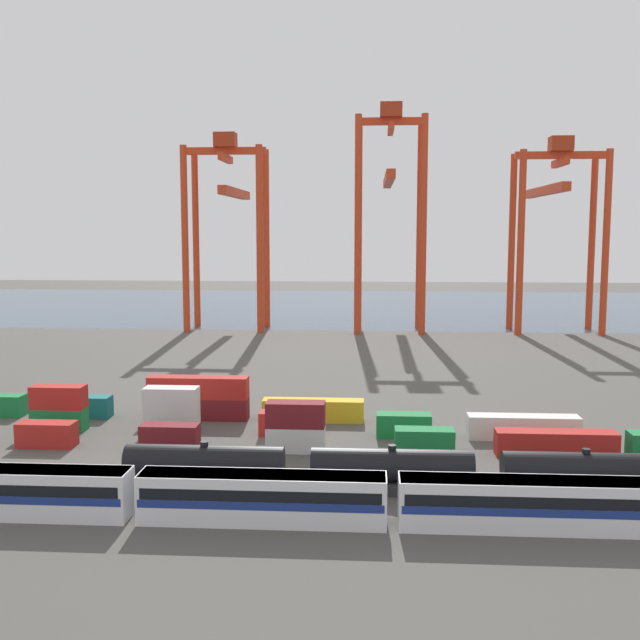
{
  "coord_description": "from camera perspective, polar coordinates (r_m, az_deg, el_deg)",
  "views": [
    {
      "loc": [
        8.7,
        -78.98,
        22.87
      ],
      "look_at": [
        1.46,
        29.9,
        9.66
      ],
      "focal_mm": 42.25,
      "sensor_mm": 36.0,
      "label": 1
    }
  ],
  "objects": [
    {
      "name": "harbour_water",
      "position": [
        224.53,
        1.56,
        1.06
      ],
      "size": [
        400.0,
        110.0,
        0.01
      ],
      "primitive_type": "cube",
      "color": "#384C60",
      "rests_on": "ground_plane"
    },
    {
      "name": "shipping_container_5",
      "position": [
        80.7,
        17.43,
        -8.92
      ],
      "size": [
        12.1,
        2.44,
        2.6
      ],
      "primitive_type": "cube",
      "color": "#AD211C",
      "rests_on": "ground_plane"
    },
    {
      "name": "freight_tank_row",
      "position": [
        67.82,
        12.58,
        -11.2
      ],
      "size": [
        63.6,
        2.79,
        4.25
      ],
      "color": "#232326",
      "rests_on": "ground_plane"
    },
    {
      "name": "shipping_container_12",
      "position": [
        86.72,
        -11.2,
        -5.86
      ],
      "size": [
        6.04,
        2.44,
        2.6
      ],
      "primitive_type": "cube",
      "color": "silver",
      "rests_on": "shipping_container_11"
    },
    {
      "name": "shipping_container_4",
      "position": [
        78.65,
        7.9,
        -9.08
      ],
      "size": [
        6.04,
        2.44,
        2.6
      ],
      "primitive_type": "cube",
      "color": "#197538",
      "rests_on": "ground_plane"
    },
    {
      "name": "shipping_container_3",
      "position": [
        78.14,
        -1.86,
        -7.15
      ],
      "size": [
        6.04,
        2.44,
        2.6
      ],
      "primitive_type": "cube",
      "color": "maroon",
      "rests_on": "shipping_container_2"
    },
    {
      "name": "ground_plane",
      "position": [
        121.47,
        -0.37,
        -3.95
      ],
      "size": [
        420.0,
        420.0,
        0.0
      ],
      "primitive_type": "plane",
      "color": "#4C4944"
    },
    {
      "name": "shipping_container_10",
      "position": [
        90.94,
        -19.2,
        -5.53
      ],
      "size": [
        6.04,
        2.44,
        2.6
      ],
      "primitive_type": "cube",
      "color": "#AD211C",
      "rests_on": "shipping_container_9"
    },
    {
      "name": "shipping_container_11",
      "position": [
        87.33,
        -11.16,
        -7.53
      ],
      "size": [
        6.04,
        2.44,
        2.6
      ],
      "primitive_type": "cube",
      "color": "silver",
      "rests_on": "ground_plane"
    },
    {
      "name": "gantry_crane_east",
      "position": [
        178.35,
        17.32,
        7.82
      ],
      "size": [
        19.49,
        41.65,
        42.83
      ],
      "color": "red",
      "rests_on": "ground_plane"
    },
    {
      "name": "shipping_container_18",
      "position": [
        92.81,
        -9.18,
        -6.63
      ],
      "size": [
        12.1,
        2.44,
        2.6
      ],
      "primitive_type": "cube",
      "color": "maroon",
      "rests_on": "ground_plane"
    },
    {
      "name": "shipping_container_13",
      "position": [
        84.95,
        -2.55,
        -7.81
      ],
      "size": [
        6.04,
        2.44,
        2.6
      ],
      "primitive_type": "cube",
      "color": "#AD211C",
      "rests_on": "ground_plane"
    },
    {
      "name": "shipping_container_0",
      "position": [
        85.5,
        -19.98,
        -8.13
      ],
      "size": [
        6.04,
        2.44,
        2.6
      ],
      "primitive_type": "cube",
      "color": "#AD211C",
      "rests_on": "ground_plane"
    },
    {
      "name": "shipping_container_17",
      "position": [
        96.85,
        -17.29,
        -6.28
      ],
      "size": [
        6.04,
        2.44,
        2.6
      ],
      "primitive_type": "cube",
      "color": "#146066",
      "rests_on": "ground_plane"
    },
    {
      "name": "shipping_container_1",
      "position": [
        81.15,
        -11.3,
        -8.65
      ],
      "size": [
        6.04,
        2.44,
        2.6
      ],
      "primitive_type": "cube",
      "color": "maroon",
      "rests_on": "ground_plane"
    },
    {
      "name": "shipping_container_9",
      "position": [
        91.52,
        -19.13,
        -7.12
      ],
      "size": [
        6.04,
        2.44,
        2.6
      ],
      "primitive_type": "cube",
      "color": "#197538",
      "rests_on": "ground_plane"
    },
    {
      "name": "shipping_container_2",
      "position": [
        78.81,
        -1.85,
        -8.98
      ],
      "size": [
        6.04,
        2.44,
        2.6
      ],
      "primitive_type": "cube",
      "color": "silver",
      "rests_on": "ground_plane"
    },
    {
      "name": "gantry_crane_central",
      "position": [
        173.36,
        5.31,
        9.26
      ],
      "size": [
        15.64,
        41.85,
        50.36
      ],
      "color": "red",
      "rests_on": "ground_plane"
    },
    {
      "name": "shipping_container_14",
      "position": [
        84.54,
        6.36,
        -7.92
      ],
      "size": [
        6.04,
        2.44,
        2.6
      ],
      "primitive_type": "cube",
      "color": "#197538",
      "rests_on": "ground_plane"
    },
    {
      "name": "gantry_crane_west",
      "position": [
        175.22,
        -6.96,
        8.14
      ],
      "size": [
        18.22,
        33.78,
        44.23
      ],
      "color": "red",
      "rests_on": "ground_plane"
    },
    {
      "name": "shipping_container_20",
      "position": [
        90.74,
        -0.52,
        -6.85
      ],
      "size": [
        12.1,
        2.44,
        2.6
      ],
      "primitive_type": "cube",
      "color": "gold",
      "rests_on": "ground_plane"
    },
    {
      "name": "shipping_container_19",
      "position": [
        92.24,
        -9.22,
        -5.05
      ],
      "size": [
        12.1,
        2.44,
        2.6
      ],
      "primitive_type": "cube",
      "color": "#AD211C",
      "rests_on": "shipping_container_18"
    },
    {
      "name": "shipping_container_15",
      "position": [
        86.13,
        15.14,
        -7.84
      ],
      "size": [
        12.1,
        2.44,
        2.6
      ],
      "primitive_type": "cube",
      "color": "silver",
      "rests_on": "ground_plane"
    },
    {
      "name": "passenger_train",
      "position": [
        60.57,
        -4.4,
        -13.13
      ],
      "size": [
        60.05,
        3.14,
        3.9
      ],
      "color": "silver",
      "rests_on": "ground_plane"
    }
  ]
}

